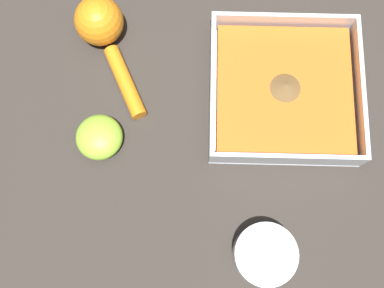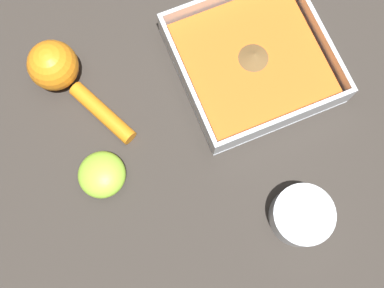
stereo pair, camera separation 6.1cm
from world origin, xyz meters
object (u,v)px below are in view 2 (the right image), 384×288
at_px(lemon_half, 102,175).
at_px(spice_bowl, 298,217).
at_px(square_dish, 252,61).
at_px(lemon_squeezer, 60,72).

bearing_deg(lemon_half, spice_bowl, 55.41).
distance_m(square_dish, spice_bowl, 0.23).
relative_size(spice_bowl, lemon_squeezer, 0.47).
bearing_deg(square_dish, lemon_squeezer, -107.39).
xyz_separation_m(spice_bowl, lemon_squeezer, (-0.31, -0.23, 0.01)).
height_order(square_dish, spice_bowl, square_dish).
xyz_separation_m(square_dish, lemon_squeezer, (-0.08, -0.26, 0.02)).
height_order(lemon_squeezer, lemon_half, lemon_squeezer).
height_order(spice_bowl, lemon_squeezer, lemon_squeezer).
relative_size(spice_bowl, lemon_half, 1.24).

